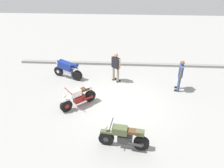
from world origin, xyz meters
TOP-DOWN VIEW (x-y plane):
  - ground_plane at (0.00, 0.00)m, footprint 40.00×40.00m
  - curb_edge at (0.00, 4.60)m, footprint 14.00×0.30m
  - motorcycle_cream_vintage at (-2.03, -0.33)m, footprint 1.55×1.43m
  - motorcycle_blue_sportbike at (-3.27, 2.54)m, footprint 1.88×0.98m
  - motorcycle_olive_vintage at (0.21, -2.92)m, footprint 1.95×0.73m
  - person_in_black_shirt at (-0.34, 2.30)m, footprint 0.57×0.55m
  - person_in_blue_shirt at (3.15, 1.50)m, footprint 0.40×0.67m

SIDE VIEW (x-z plane):
  - ground_plane at x=0.00m, z-range 0.00..0.00m
  - curb_edge at x=0.00m, z-range 0.00..0.15m
  - motorcycle_cream_vintage at x=-2.03m, z-range -0.05..1.02m
  - motorcycle_olive_vintage at x=0.21m, z-range -0.05..1.02m
  - motorcycle_blue_sportbike at x=-3.27m, z-range 0.02..1.17m
  - person_in_blue_shirt at x=3.15m, z-range 0.13..1.88m
  - person_in_black_shirt at x=-0.34m, z-range 0.14..1.91m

